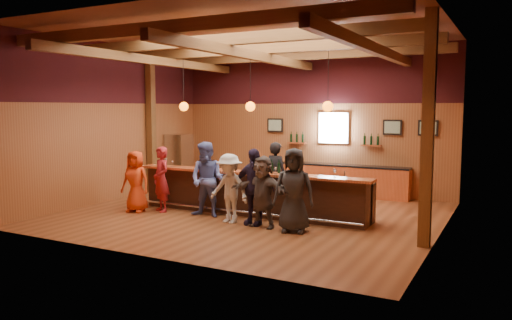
% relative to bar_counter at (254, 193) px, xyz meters
% --- Properties ---
extents(room, '(9.04, 9.00, 4.52)m').
position_rel_bar_counter_xyz_m(room, '(-0.02, -0.09, 2.69)').
color(room, brown).
rests_on(room, ground).
extents(bar_counter, '(6.30, 1.07, 1.11)m').
position_rel_bar_counter_xyz_m(bar_counter, '(0.00, 0.00, 0.00)').
color(bar_counter, black).
rests_on(bar_counter, ground).
extents(back_bar_cabinet, '(4.00, 0.52, 0.95)m').
position_rel_bar_counter_xyz_m(back_bar_cabinet, '(1.18, 3.57, -0.05)').
color(back_bar_cabinet, '#9C3D1C').
rests_on(back_bar_cabinet, ground).
extents(window, '(0.95, 0.09, 0.95)m').
position_rel_bar_counter_xyz_m(window, '(0.78, 3.80, 1.53)').
color(window, silver).
rests_on(window, room).
extents(framed_pictures, '(5.35, 0.05, 0.45)m').
position_rel_bar_counter_xyz_m(framed_pictures, '(1.65, 3.79, 1.58)').
color(framed_pictures, black).
rests_on(framed_pictures, room).
extents(wine_shelves, '(3.00, 0.18, 0.30)m').
position_rel_bar_counter_xyz_m(wine_shelves, '(0.78, 3.73, 1.10)').
color(wine_shelves, '#9C3D1C').
rests_on(wine_shelves, room).
extents(pendant_lights, '(4.24, 0.24, 1.37)m').
position_rel_bar_counter_xyz_m(pendant_lights, '(-0.02, -0.15, 2.19)').
color(pendant_lights, black).
rests_on(pendant_lights, room).
extents(stainless_fridge, '(0.70, 0.70, 1.80)m').
position_rel_bar_counter_xyz_m(stainless_fridge, '(-4.12, 2.45, 0.38)').
color(stainless_fridge, silver).
rests_on(stainless_fridge, ground).
extents(customer_orange, '(0.84, 0.61, 1.58)m').
position_rel_bar_counter_xyz_m(customer_orange, '(-2.80, -1.21, 0.27)').
color(customer_orange, red).
rests_on(customer_orange, ground).
extents(customer_redvest, '(0.73, 0.64, 1.68)m').
position_rel_bar_counter_xyz_m(customer_redvest, '(-2.22, -0.89, 0.32)').
color(customer_redvest, maroon).
rests_on(customer_redvest, ground).
extents(customer_denim, '(0.93, 0.74, 1.85)m').
position_rel_bar_counter_xyz_m(customer_denim, '(-0.83, -0.86, 0.40)').
color(customer_denim, '#5768AF').
rests_on(customer_denim, ground).
extents(customer_white, '(1.12, 0.74, 1.61)m').
position_rel_bar_counter_xyz_m(customer_white, '(-0.03, -1.16, 0.29)').
color(customer_white, beige).
rests_on(customer_white, ground).
extents(customer_navy, '(1.03, 0.43, 1.76)m').
position_rel_bar_counter_xyz_m(customer_navy, '(0.56, -1.07, 0.36)').
color(customer_navy, '#201932').
rests_on(customer_navy, ground).
extents(customer_brown, '(1.54, 0.64, 1.62)m').
position_rel_bar_counter_xyz_m(customer_brown, '(0.86, -1.20, 0.29)').
color(customer_brown, '#4F453F').
rests_on(customer_brown, ground).
extents(customer_dark, '(1.00, 0.77, 1.82)m').
position_rel_bar_counter_xyz_m(customer_dark, '(1.63, -1.25, 0.39)').
color(customer_dark, '#242426').
rests_on(customer_dark, ground).
extents(bartender, '(0.72, 0.55, 1.78)m').
position_rel_bar_counter_xyz_m(bartender, '(0.24, 0.80, 0.37)').
color(bartender, black).
rests_on(bartender, ground).
extents(ice_bucket, '(0.22, 0.22, 0.24)m').
position_rel_bar_counter_xyz_m(ice_bucket, '(0.19, -0.25, 0.71)').
color(ice_bucket, brown).
rests_on(ice_bucket, bar_counter).
extents(bottle_a, '(0.07, 0.07, 0.32)m').
position_rel_bar_counter_xyz_m(bottle_a, '(0.80, -0.21, 0.71)').
color(bottle_a, black).
rests_on(bottle_a, bar_counter).
extents(bottle_b, '(0.07, 0.07, 0.32)m').
position_rel_bar_counter_xyz_m(bottle_b, '(0.59, -0.20, 0.71)').
color(bottle_b, black).
rests_on(bottle_b, bar_counter).
extents(glass_a, '(0.09, 0.09, 0.20)m').
position_rel_bar_counter_xyz_m(glass_a, '(-2.55, -0.27, 0.73)').
color(glass_a, silver).
rests_on(glass_a, bar_counter).
extents(glass_b, '(0.07, 0.07, 0.16)m').
position_rel_bar_counter_xyz_m(glass_b, '(-2.25, -0.38, 0.70)').
color(glass_b, silver).
rests_on(glass_b, bar_counter).
extents(glass_c, '(0.07, 0.07, 0.16)m').
position_rel_bar_counter_xyz_m(glass_c, '(-1.53, -0.32, 0.70)').
color(glass_c, silver).
rests_on(glass_c, bar_counter).
extents(glass_d, '(0.08, 0.08, 0.18)m').
position_rel_bar_counter_xyz_m(glass_d, '(-0.84, -0.43, 0.72)').
color(glass_d, silver).
rests_on(glass_d, bar_counter).
extents(glass_e, '(0.08, 0.08, 0.18)m').
position_rel_bar_counter_xyz_m(glass_e, '(-0.60, -0.34, 0.72)').
color(glass_e, silver).
rests_on(glass_e, bar_counter).
extents(glass_f, '(0.07, 0.07, 0.17)m').
position_rel_bar_counter_xyz_m(glass_f, '(0.81, -0.42, 0.71)').
color(glass_f, silver).
rests_on(glass_f, bar_counter).
extents(glass_g, '(0.08, 0.08, 0.19)m').
position_rel_bar_counter_xyz_m(glass_g, '(1.42, -0.30, 0.72)').
color(glass_g, silver).
rests_on(glass_g, bar_counter).
extents(glass_h, '(0.09, 0.09, 0.20)m').
position_rel_bar_counter_xyz_m(glass_h, '(2.23, -0.31, 0.73)').
color(glass_h, silver).
rests_on(glass_h, bar_counter).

